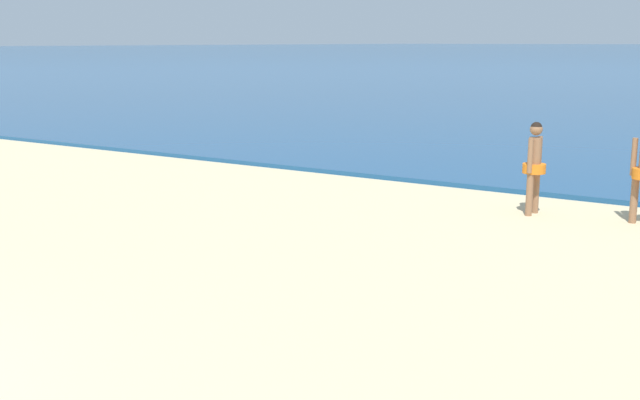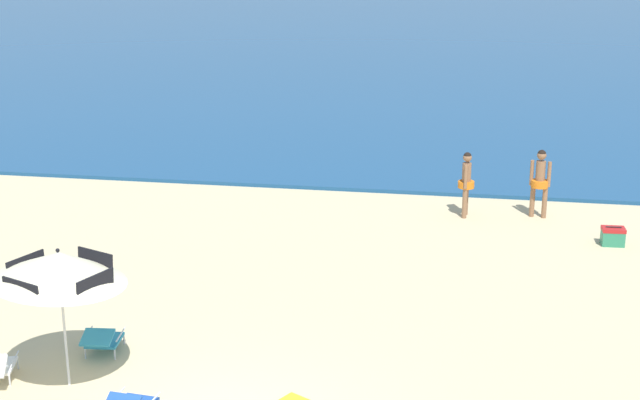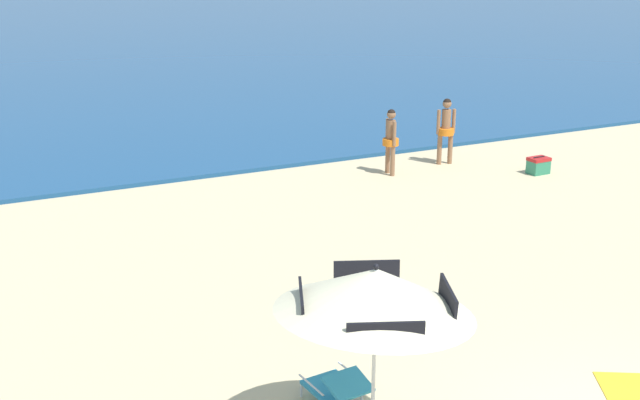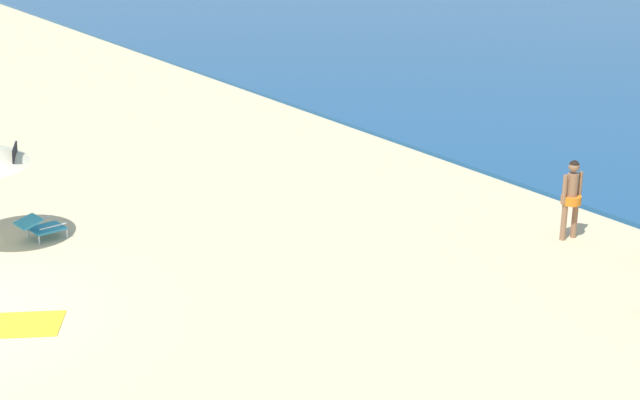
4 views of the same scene
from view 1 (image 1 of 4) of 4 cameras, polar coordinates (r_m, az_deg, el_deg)
name	(u,v)px [view 1 (image 1 of 4)]	position (r m, az deg, el deg)	size (l,w,h in m)	color
person_standing_near_shore	(534,161)	(13.42, 15.64, 2.78)	(0.39, 0.47, 1.58)	#8C6042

